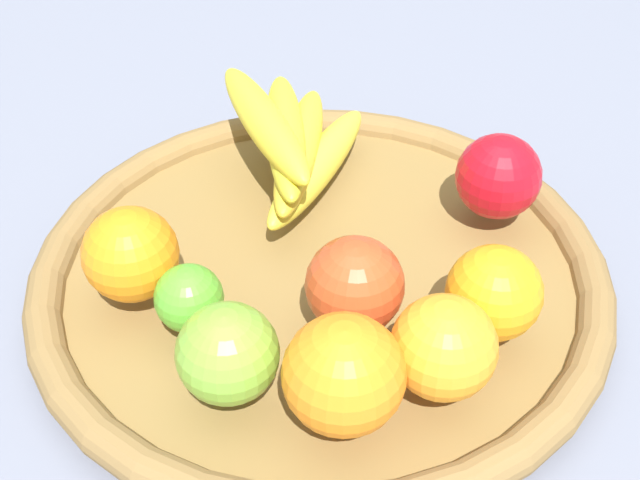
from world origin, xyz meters
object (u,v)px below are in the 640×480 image
orange_1 (130,254)px  orange_0 (344,375)px  apple_2 (228,354)px  orange_2 (444,348)px  apple_0 (355,285)px  banana_bunch (292,143)px  apple_1 (498,176)px  lime_0 (189,298)px  orange_3 (496,290)px

orange_1 → orange_0: bearing=-6.4°
apple_2 → orange_1: size_ratio=0.96×
orange_2 → apple_0: (-0.08, 0.02, -0.00)m
banana_bunch → apple_1: bearing=17.0°
lime_0 → apple_0: 0.12m
apple_1 → orange_0: 0.25m
lime_0 → orange_0: bearing=-6.5°
orange_3 → apple_0: bearing=-151.1°
orange_3 → orange_2: orange_2 is taller
apple_2 → orange_0: (0.08, 0.02, 0.01)m
orange_3 → apple_0: (-0.09, -0.05, 0.00)m
apple_2 → apple_0: (0.04, 0.10, 0.00)m
apple_0 → orange_0: 0.09m
orange_0 → banana_bunch: bearing=129.8°
apple_1 → apple_0: size_ratio=0.99×
apple_2 → orange_2: bearing=32.9°
orange_3 → apple_0: size_ratio=0.97×
orange_2 → orange_1: 0.24m
lime_0 → orange_2: orange_2 is taller
lime_0 → orange_3: size_ratio=0.73×
apple_2 → apple_1: (0.08, 0.27, 0.00)m
banana_bunch → apple_2: bearing=-67.5°
orange_2 → apple_0: same height
banana_bunch → orange_1: 0.18m
apple_2 → orange_3: bearing=49.2°
banana_bunch → orange_0: 0.26m
orange_3 → orange_0: orange_0 is taller
apple_1 → orange_2: orange_2 is taller
orange_3 → orange_1: 0.27m
orange_2 → orange_0: 0.07m
apple_2 → orange_2: size_ratio=0.96×
banana_bunch → orange_3: size_ratio=2.75×
apple_1 → banana_bunch: 0.18m
lime_0 → banana_bunch: bearing=99.6°
apple_1 → orange_3: 0.14m
orange_3 → orange_2: size_ratio=0.96×
orange_2 → apple_0: size_ratio=1.01×
lime_0 → orange_3: bearing=30.8°
banana_bunch → orange_0: size_ratio=2.38×
apple_2 → orange_3: 0.19m
apple_2 → lime_0: 0.07m
apple_1 → orange_1: bearing=-130.0°
apple_0 → orange_2: bearing=-15.2°
orange_2 → orange_0: (-0.04, -0.06, 0.00)m
apple_2 → orange_1: (-0.12, 0.04, 0.00)m
banana_bunch → orange_2: 0.26m
orange_2 → orange_0: size_ratio=0.90×
apple_1 → orange_0: (-0.00, -0.25, 0.00)m
banana_bunch → apple_0: banana_bunch is taller
banana_bunch → orange_1: bearing=-98.3°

